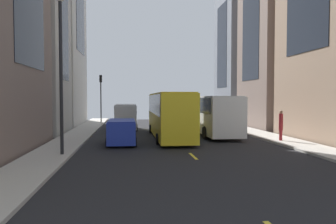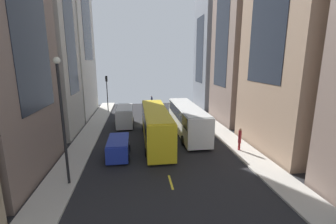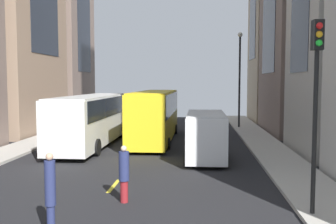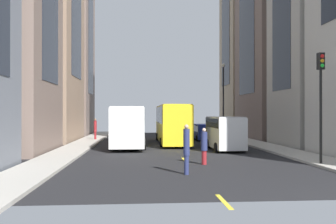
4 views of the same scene
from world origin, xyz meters
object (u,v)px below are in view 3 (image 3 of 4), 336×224
at_px(traffic_light_near_corner, 316,81).
at_px(city_bus_white, 93,116).
at_px(pedestrian_crossing_mid, 50,192).
at_px(streetcar_yellow, 156,111).
at_px(pedestrian_waiting_curb, 124,173).
at_px(car_blue_0, 206,122).
at_px(delivery_van_white, 206,132).
at_px(pedestrian_walking_far, 70,117).

bearing_deg(traffic_light_near_corner, city_bus_white, 129.01).
relative_size(city_bus_white, pedestrian_crossing_mid, 5.20).
bearing_deg(streetcar_yellow, pedestrian_waiting_curb, -87.85).
distance_m(streetcar_yellow, traffic_light_near_corner, 17.13).
relative_size(streetcar_yellow, car_blue_0, 2.96).
relative_size(car_blue_0, pedestrian_waiting_curb, 2.01).
bearing_deg(car_blue_0, streetcar_yellow, -137.07).
height_order(city_bus_white, delivery_van_white, city_bus_white).
xyz_separation_m(pedestrian_crossing_mid, traffic_light_near_corner, (7.55, 2.11, 3.02)).
relative_size(city_bus_white, streetcar_yellow, 1.00).
distance_m(car_blue_0, traffic_light_near_corner, 19.57).
bearing_deg(streetcar_yellow, city_bus_white, -148.12).
relative_size(pedestrian_crossing_mid, pedestrian_walking_far, 1.08).
bearing_deg(streetcar_yellow, traffic_light_near_corner, -66.76).
bearing_deg(pedestrian_waiting_curb, pedestrian_walking_far, 20.11).
bearing_deg(pedestrian_walking_far, streetcar_yellow, 154.71).
distance_m(car_blue_0, pedestrian_crossing_mid, 21.65).
height_order(city_bus_white, streetcar_yellow, streetcar_yellow).
height_order(pedestrian_waiting_curb, pedestrian_crossing_mid, pedestrian_crossing_mid).
bearing_deg(car_blue_0, city_bus_white, -142.37).
xyz_separation_m(pedestrian_waiting_curb, pedestrian_walking_far, (-8.21, 18.32, 0.24)).
xyz_separation_m(delivery_van_white, car_blue_0, (0.17, 10.25, -0.52)).
xyz_separation_m(streetcar_yellow, pedestrian_crossing_mid, (-0.84, -17.73, -0.87)).
relative_size(car_blue_0, traffic_light_near_corner, 0.69).
height_order(delivery_van_white, pedestrian_crossing_mid, delivery_van_white).
bearing_deg(car_blue_0, delivery_van_white, -90.94).
bearing_deg(traffic_light_near_corner, pedestrian_waiting_curb, 170.04).
distance_m(streetcar_yellow, pedestrian_walking_far, 8.59).
xyz_separation_m(city_bus_white, car_blue_0, (7.65, 5.90, -1.01)).
relative_size(delivery_van_white, pedestrian_waiting_curb, 2.62).
relative_size(car_blue_0, pedestrian_walking_far, 1.89).
bearing_deg(pedestrian_walking_far, delivery_van_white, 137.54).
distance_m(car_blue_0, pedestrian_walking_far, 11.37).
distance_m(city_bus_white, delivery_van_white, 8.67).
bearing_deg(pedestrian_waiting_curb, traffic_light_near_corner, -104.00).
relative_size(delivery_van_white, traffic_light_near_corner, 0.89).
height_order(streetcar_yellow, delivery_van_white, streetcar_yellow).
bearing_deg(delivery_van_white, traffic_light_near_corner, -70.14).
height_order(delivery_van_white, car_blue_0, delivery_van_white).
relative_size(delivery_van_white, pedestrian_crossing_mid, 2.28).
bearing_deg(pedestrian_walking_far, pedestrian_waiting_curb, 115.11).
xyz_separation_m(delivery_van_white, pedestrian_walking_far, (-11.19, 10.59, -0.21)).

